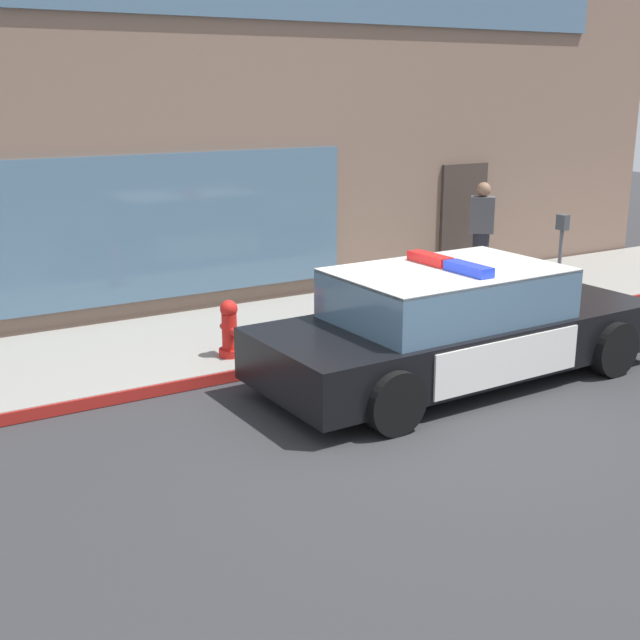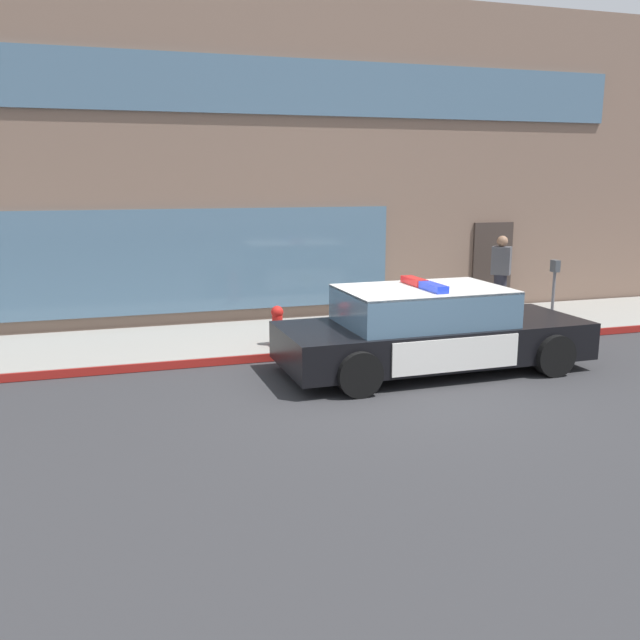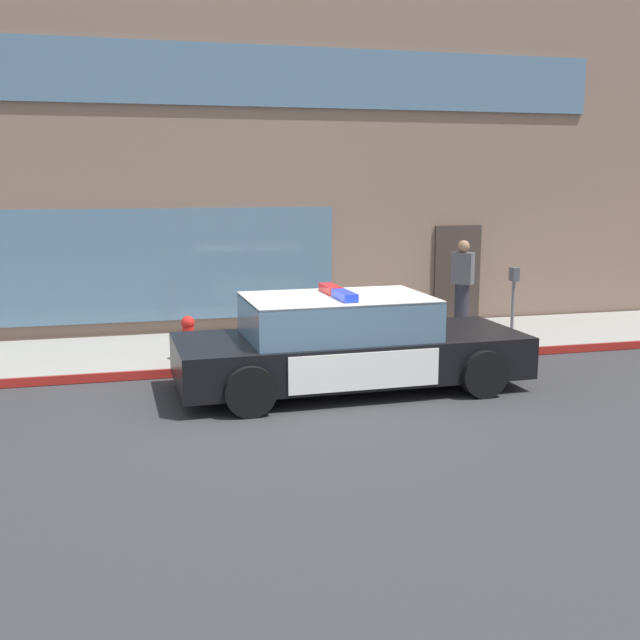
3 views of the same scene
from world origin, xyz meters
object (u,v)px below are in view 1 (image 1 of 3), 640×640
fire_hydrant (230,329)px  pedestrian_on_sidewalk (481,232)px  police_cruiser (455,325)px  parking_meter (561,241)px

fire_hydrant → pedestrian_on_sidewalk: size_ratio=0.42×
police_cruiser → parking_meter: size_ratio=3.79×
police_cruiser → pedestrian_on_sidewalk: pedestrian_on_sidewalk is taller
police_cruiser → pedestrian_on_sidewalk: 4.73m
police_cruiser → pedestrian_on_sidewalk: bearing=43.6°
fire_hydrant → parking_meter: size_ratio=0.54×
fire_hydrant → parking_meter: parking_meter is taller
police_cruiser → parking_meter: police_cruiser is taller
pedestrian_on_sidewalk → parking_meter: size_ratio=1.28×
police_cruiser → fire_hydrant: (-2.13, 1.77, -0.18)m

